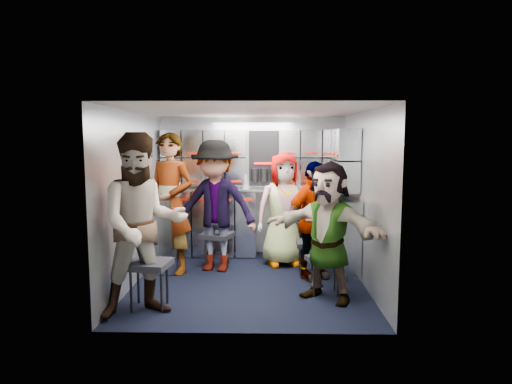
{
  "coord_description": "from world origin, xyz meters",
  "views": [
    {
      "loc": [
        0.2,
        -5.49,
        1.78
      ],
      "look_at": [
        0.08,
        0.35,
        1.09
      ],
      "focal_mm": 32.0,
      "sensor_mm": 36.0,
      "label": 1
    }
  ],
  "objects_px": {
    "attendant_arc_c": "(283,209)",
    "attendant_arc_e": "(328,231)",
    "attendant_arc_b": "(215,206)",
    "attendant_arc_a": "(143,225)",
    "attendant_standing": "(170,203)",
    "attendant_arc_d": "(313,220)",
    "jump_seat_mid_right": "(311,245)",
    "jump_seat_near_right": "(325,261)",
    "jump_seat_center": "(283,234)",
    "jump_seat_near_left": "(149,267)",
    "jump_seat_mid_left": "(217,237)"
  },
  "relations": [
    {
      "from": "jump_seat_near_left",
      "to": "attendant_arc_c",
      "type": "height_order",
      "value": "attendant_arc_c"
    },
    {
      "from": "jump_seat_center",
      "to": "attendant_arc_d",
      "type": "distance_m",
      "value": 0.95
    },
    {
      "from": "attendant_arc_a",
      "to": "attendant_arc_c",
      "type": "distance_m",
      "value": 2.38
    },
    {
      "from": "attendant_arc_a",
      "to": "attendant_arc_c",
      "type": "xyz_separation_m",
      "value": [
        1.47,
        1.87,
        -0.13
      ]
    },
    {
      "from": "jump_seat_mid_left",
      "to": "jump_seat_center",
      "type": "distance_m",
      "value": 0.97
    },
    {
      "from": "jump_seat_mid_left",
      "to": "attendant_arc_e",
      "type": "distance_m",
      "value": 1.9
    },
    {
      "from": "jump_seat_near_right",
      "to": "attendant_arc_c",
      "type": "height_order",
      "value": "attendant_arc_c"
    },
    {
      "from": "attendant_arc_c",
      "to": "attendant_arc_e",
      "type": "distance_m",
      "value": 1.45
    },
    {
      "from": "attendant_arc_b",
      "to": "attendant_standing",
      "type": "bearing_deg",
      "value": -157.62
    },
    {
      "from": "jump_seat_center",
      "to": "attendant_arc_d",
      "type": "bearing_deg",
      "value": -67.15
    },
    {
      "from": "jump_seat_near_right",
      "to": "attendant_arc_c",
      "type": "xyz_separation_m",
      "value": [
        -0.43,
        1.21,
        0.41
      ]
    },
    {
      "from": "attendant_arc_a",
      "to": "jump_seat_center",
      "type": "bearing_deg",
      "value": 30.37
    },
    {
      "from": "jump_seat_center",
      "to": "attendant_arc_c",
      "type": "height_order",
      "value": "attendant_arc_c"
    },
    {
      "from": "jump_seat_near_left",
      "to": "attendant_arc_b",
      "type": "bearing_deg",
      "value": 68.72
    },
    {
      "from": "jump_seat_mid_right",
      "to": "attendant_arc_c",
      "type": "xyz_separation_m",
      "value": [
        -0.34,
        0.45,
        0.4
      ]
    },
    {
      "from": "jump_seat_near_left",
      "to": "attendant_arc_a",
      "type": "bearing_deg",
      "value": -90.0
    },
    {
      "from": "jump_seat_center",
      "to": "attendant_arc_c",
      "type": "bearing_deg",
      "value": -90.0
    },
    {
      "from": "attendant_arc_a",
      "to": "attendant_arc_b",
      "type": "xyz_separation_m",
      "value": [
        0.54,
        1.58,
        -0.04
      ]
    },
    {
      "from": "attendant_arc_e",
      "to": "jump_seat_center",
      "type": "bearing_deg",
      "value": 141.28
    },
    {
      "from": "jump_seat_center",
      "to": "attendant_arc_a",
      "type": "relative_size",
      "value": 0.24
    },
    {
      "from": "attendant_standing",
      "to": "attendant_arc_a",
      "type": "distance_m",
      "value": 1.46
    },
    {
      "from": "attendant_arc_a",
      "to": "jump_seat_mid_right",
      "type": "bearing_deg",
      "value": 14.07
    },
    {
      "from": "attendant_arc_c",
      "to": "attendant_arc_e",
      "type": "xyz_separation_m",
      "value": [
        0.43,
        -1.39,
        -0.02
      ]
    },
    {
      "from": "jump_seat_near_right",
      "to": "attendant_arc_c",
      "type": "relative_size",
      "value": 0.29
    },
    {
      "from": "jump_seat_near_right",
      "to": "attendant_arc_a",
      "type": "distance_m",
      "value": 2.08
    },
    {
      "from": "jump_seat_mid_left",
      "to": "jump_seat_mid_right",
      "type": "xyz_separation_m",
      "value": [
        1.27,
        -0.34,
        -0.03
      ]
    },
    {
      "from": "attendant_arc_b",
      "to": "attendant_arc_c",
      "type": "xyz_separation_m",
      "value": [
        0.93,
        0.29,
        -0.09
      ]
    },
    {
      "from": "attendant_arc_d",
      "to": "attendant_arc_e",
      "type": "relative_size",
      "value": 0.97
    },
    {
      "from": "attendant_arc_a",
      "to": "attendant_arc_c",
      "type": "bearing_deg",
      "value": 27.84
    },
    {
      "from": "jump_seat_near_right",
      "to": "attendant_arc_e",
      "type": "distance_m",
      "value": 0.43
    },
    {
      "from": "attendant_arc_b",
      "to": "attendant_arc_d",
      "type": "xyz_separation_m",
      "value": [
        1.27,
        -0.34,
        -0.13
      ]
    },
    {
      "from": "jump_seat_mid_left",
      "to": "jump_seat_near_right",
      "type": "xyz_separation_m",
      "value": [
        1.36,
        -1.1,
        -0.04
      ]
    },
    {
      "from": "jump_seat_center",
      "to": "attendant_arc_b",
      "type": "distance_m",
      "value": 1.14
    },
    {
      "from": "jump_seat_near_right",
      "to": "attendant_standing",
      "type": "height_order",
      "value": "attendant_standing"
    },
    {
      "from": "attendant_standing",
      "to": "attendant_arc_a",
      "type": "relative_size",
      "value": 1.01
    },
    {
      "from": "attendant_standing",
      "to": "attendant_arc_b",
      "type": "xyz_separation_m",
      "value": [
        0.58,
        0.11,
        -0.05
      ]
    },
    {
      "from": "attendant_standing",
      "to": "attendant_arc_d",
      "type": "height_order",
      "value": "attendant_standing"
    },
    {
      "from": "attendant_standing",
      "to": "attendant_arc_d",
      "type": "xyz_separation_m",
      "value": [
        1.84,
        -0.23,
        -0.18
      ]
    },
    {
      "from": "jump_seat_near_left",
      "to": "attendant_arc_d",
      "type": "xyz_separation_m",
      "value": [
        1.81,
        1.06,
        0.3
      ]
    },
    {
      "from": "attendant_arc_d",
      "to": "attendant_arc_e",
      "type": "distance_m",
      "value": 0.76
    },
    {
      "from": "jump_seat_mid_right",
      "to": "attendant_standing",
      "type": "bearing_deg",
      "value": 178.52
    },
    {
      "from": "jump_seat_mid_right",
      "to": "attendant_arc_a",
      "type": "xyz_separation_m",
      "value": [
        -1.81,
        -1.42,
        0.53
      ]
    },
    {
      "from": "attendant_standing",
      "to": "attendant_arc_c",
      "type": "relative_size",
      "value": 1.18
    },
    {
      "from": "attendant_arc_b",
      "to": "attendant_arc_e",
      "type": "height_order",
      "value": "attendant_arc_b"
    },
    {
      "from": "jump_seat_mid_right",
      "to": "attendant_arc_d",
      "type": "bearing_deg",
      "value": -90.0
    },
    {
      "from": "attendant_arc_c",
      "to": "jump_seat_center",
      "type": "bearing_deg",
      "value": 78.23
    },
    {
      "from": "attendant_arc_b",
      "to": "attendant_arc_e",
      "type": "distance_m",
      "value": 1.75
    },
    {
      "from": "attendant_arc_d",
      "to": "attendant_arc_b",
      "type": "bearing_deg",
      "value": 130.16
    },
    {
      "from": "attendant_arc_c",
      "to": "attendant_arc_d",
      "type": "distance_m",
      "value": 0.72
    },
    {
      "from": "attendant_standing",
      "to": "attendant_arc_c",
      "type": "xyz_separation_m",
      "value": [
        1.5,
        0.4,
        -0.14
      ]
    }
  ]
}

